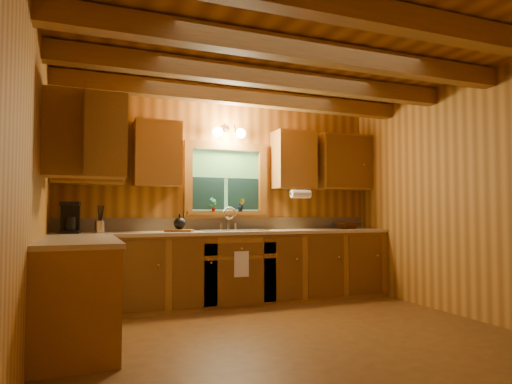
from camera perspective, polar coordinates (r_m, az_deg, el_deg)
The scene contains 20 objects.
room at distance 4.09m, azimuth 4.12°, elevation -0.22°, with size 4.20×4.20×4.20m.
ceiling_beams at distance 4.31m, azimuth 4.06°, elevation 15.80°, with size 4.20×2.54×0.18m.
base_cabinets at distance 5.18m, azimuth -7.19°, elevation -10.36°, with size 4.20×2.22×0.86m.
countertop at distance 5.15m, azimuth -7.03°, elevation -5.38°, with size 4.20×2.24×0.04m.
backsplash at distance 5.85m, azimuth -3.92°, elevation -4.08°, with size 4.20×0.02×0.16m, color tan.
dishwasher_panel at distance 4.43m, azimuth -17.75°, elevation -11.57°, with size 0.02×0.60×0.80m, color white.
upper_cabinets at distance 5.30m, azimuth -8.22°, elevation 5.12°, with size 4.19×1.77×0.78m.
window at distance 5.84m, azimuth -3.85°, elevation 1.30°, with size 1.12×0.08×1.00m.
window_sill at distance 5.78m, azimuth -3.72°, elevation -2.71°, with size 1.06×0.14×0.04m, color brown.
wall_sconce at distance 5.81m, azimuth -3.46°, elevation 7.65°, with size 0.45×0.21×0.17m.
paper_towel_roll at distance 5.87m, azimuth 5.74°, elevation -0.27°, with size 0.11×0.11×0.27m, color white.
dish_towel at distance 5.29m, azimuth -1.87°, elevation -9.23°, with size 0.18×0.01×0.30m, color white.
sink at distance 5.58m, azimuth -3.04°, elevation -5.43°, with size 0.82×0.48×0.43m.
coffee_maker at distance 5.27m, azimuth -22.72°, elevation -3.08°, with size 0.19×0.25×0.34m.
utensil_crock at distance 5.26m, azimuth -19.40°, elevation -4.15°, with size 0.11×0.11×0.31m.
cutting_board at distance 5.31m, azimuth -9.78°, elevation -4.91°, with size 0.31×0.22×0.03m, color brown.
teakettle at distance 5.31m, azimuth -9.77°, elevation -3.99°, with size 0.14×0.14×0.18m.
wicker_basket at distance 6.36m, azimuth 11.64°, elevation -4.26°, with size 0.35×0.35×0.09m, color #48230C.
potted_plant_left at distance 5.71m, azimuth -5.50°, elevation -1.58°, with size 0.10×0.07×0.18m, color brown.
potted_plant_right at distance 5.84m, azimuth -1.93°, elevation -1.69°, with size 0.09×0.07×0.17m, color brown.
Camera 1 is at (-1.77, -3.68, 1.13)m, focal length 31.18 mm.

